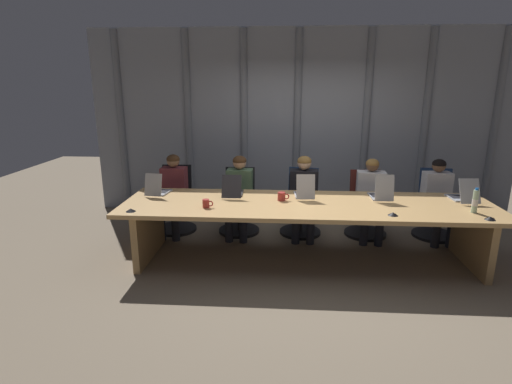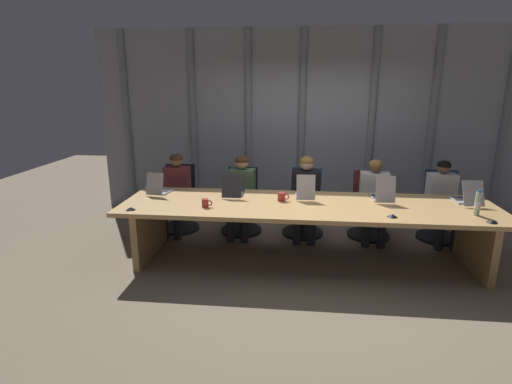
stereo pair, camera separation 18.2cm
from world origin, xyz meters
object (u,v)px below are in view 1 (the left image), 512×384
at_px(conference_mic_left_side, 393,214).
at_px(conference_mic_right_side, 490,218).
at_px(laptop_left_mid, 233,191).
at_px(office_chair_center, 301,210).
at_px(laptop_right_mid, 381,194).
at_px(office_chair_right_mid, 366,211).
at_px(office_chair_left_mid, 239,208).
at_px(office_chair_right_end, 435,212).
at_px(office_chair_left_end, 176,207).
at_px(conference_mic_middle, 131,210).
at_px(laptop_right_end, 462,196).
at_px(coffee_mug_far, 206,204).
at_px(person_left_end, 173,191).
at_px(person_left_mid, 239,192).
at_px(laptop_left_end, 158,190).
at_px(person_right_mid, 371,195).
at_px(water_bottle_primary, 475,201).
at_px(coffee_mug_near, 282,196).
at_px(person_right_end, 438,196).
at_px(laptop_center, 304,192).
at_px(person_center, 303,192).

height_order(conference_mic_left_side, conference_mic_right_side, same).
distance_m(laptop_left_mid, office_chair_center, 1.24).
bearing_deg(laptop_right_mid, office_chair_right_mid, -1.61).
xyz_separation_m(office_chair_left_mid, office_chair_right_end, (2.82, 0.00, 0.01)).
height_order(office_chair_left_end, conference_mic_middle, office_chair_left_end).
relative_size(laptop_right_end, office_chair_left_mid, 0.50).
bearing_deg(office_chair_right_end, laptop_right_mid, -46.21).
bearing_deg(coffee_mug_far, person_left_end, 122.45).
height_order(laptop_right_end, office_chair_right_mid, laptop_right_end).
bearing_deg(person_left_mid, office_chair_left_mid, -171.74).
height_order(laptop_left_end, person_left_mid, person_left_mid).
bearing_deg(person_left_end, laptop_right_end, 82.82).
height_order(laptop_right_end, office_chair_left_end, laptop_right_end).
bearing_deg(laptop_right_end, office_chair_left_end, 75.89).
distance_m(laptop_right_end, conference_mic_left_side, 1.19).
distance_m(person_right_mid, water_bottle_primary, 1.42).
relative_size(laptop_left_mid, laptop_right_mid, 1.07).
bearing_deg(coffee_mug_near, person_right_end, 19.10).
height_order(office_chair_left_mid, person_right_mid, person_right_mid).
height_order(laptop_center, laptop_right_mid, laptop_right_mid).
height_order(office_chair_left_end, office_chair_center, office_chair_left_end).
bearing_deg(laptop_center, coffee_mug_far, 110.76).
height_order(office_chair_center, person_right_mid, person_right_mid).
bearing_deg(coffee_mug_near, person_left_mid, 129.18).
height_order(person_right_end, coffee_mug_near, person_right_end).
bearing_deg(person_right_mid, person_left_mid, -85.75).
xyz_separation_m(laptop_right_mid, person_left_mid, (-1.83, 0.59, -0.16)).
distance_m(office_chair_right_mid, coffee_mug_far, 2.48).
relative_size(office_chair_left_end, person_center, 0.83).
bearing_deg(person_left_end, person_center, 91.86).
bearing_deg(laptop_center, laptop_left_mid, 84.54).
distance_m(office_chair_right_end, person_left_mid, 2.83).
relative_size(laptop_right_end, water_bottle_primary, 1.67).
bearing_deg(coffee_mug_far, conference_mic_right_side, -4.22).
bearing_deg(person_left_end, conference_mic_left_side, 67.55).
xyz_separation_m(office_chair_left_mid, person_left_mid, (0.02, -0.16, 0.30)).
height_order(laptop_left_mid, laptop_right_mid, laptop_right_mid).
relative_size(laptop_right_mid, office_chair_center, 0.43).
bearing_deg(office_chair_right_mid, laptop_left_end, -76.74).
height_order(laptop_right_end, office_chair_center, laptop_right_end).
bearing_deg(conference_mic_middle, laptop_right_mid, 13.71).
relative_size(office_chair_right_mid, person_right_end, 0.81).
distance_m(office_chair_center, office_chair_right_mid, 0.93).
relative_size(laptop_left_mid, conference_mic_left_side, 3.97).
bearing_deg(person_left_end, conference_mic_right_side, 72.30).
height_order(laptop_center, person_left_mid, person_left_mid).
bearing_deg(person_center, water_bottle_primary, 60.45).
height_order(office_chair_center, person_left_end, person_left_end).
relative_size(office_chair_right_mid, person_center, 0.79).
bearing_deg(person_center, person_left_mid, -88.62).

